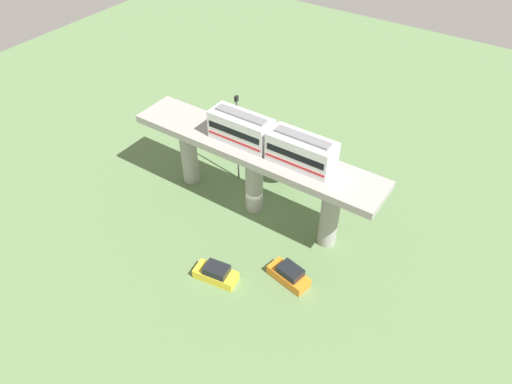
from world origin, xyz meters
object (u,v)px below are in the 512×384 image
at_px(train, 270,139).
at_px(signal_post, 238,136).
at_px(parked_car_orange, 289,275).
at_px(parked_car_yellow, 216,273).
at_px(tree_near_viaduct, 284,160).

bearing_deg(train, signal_post, -117.68).
bearing_deg(parked_car_orange, parked_car_yellow, -46.55).
distance_m(parked_car_orange, signal_post, 17.24).
distance_m(parked_car_orange, tree_near_viaduct, 15.19).
bearing_deg(tree_near_viaduct, signal_post, -61.53).
distance_m(train, parked_car_yellow, 13.99).
bearing_deg(signal_post, parked_car_orange, 52.66).
distance_m(parked_car_yellow, signal_post, 16.36).
height_order(tree_near_viaduct, signal_post, signal_post).
xyz_separation_m(parked_car_yellow, tree_near_viaduct, (-16.25, -2.42, 2.43)).
relative_size(train, parked_car_yellow, 3.06).
bearing_deg(signal_post, train, 62.32).
relative_size(train, signal_post, 1.21).
height_order(train, tree_near_viaduct, train).
xyz_separation_m(train, parked_car_yellow, (10.32, 0.62, -9.43)).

